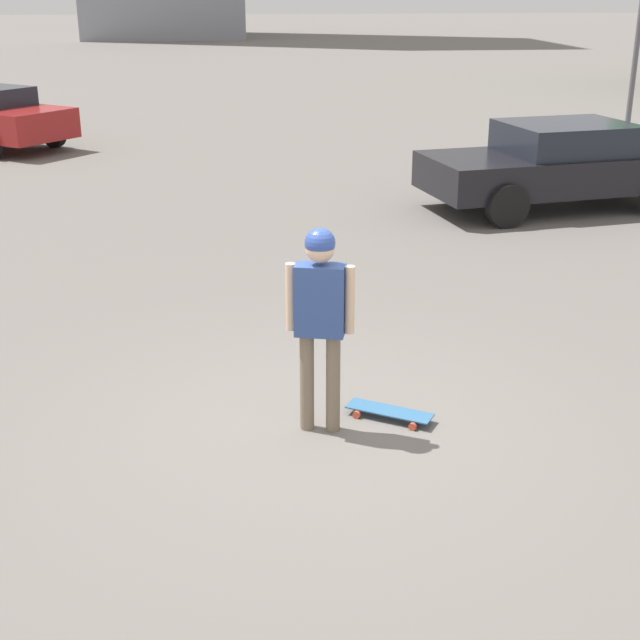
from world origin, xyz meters
TOP-DOWN VIEW (x-y plane):
  - ground_plane at (0.00, 0.00)m, footprint 220.00×220.00m
  - person at (0.00, 0.00)m, footprint 0.55×0.29m
  - skateboard at (0.62, 0.13)m, footprint 0.76×0.57m
  - car_parked_near at (4.79, 7.54)m, footprint 4.73×2.64m
  - lamp_post at (8.25, 12.67)m, footprint 0.28×0.28m

SIDE VIEW (x-z plane):
  - ground_plane at x=0.00m, z-range 0.00..0.00m
  - skateboard at x=0.62m, z-range 0.02..0.10m
  - car_parked_near at x=4.79m, z-range 0.04..1.46m
  - person at x=0.00m, z-range 0.23..2.00m
  - lamp_post at x=8.25m, z-range 0.47..5.27m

